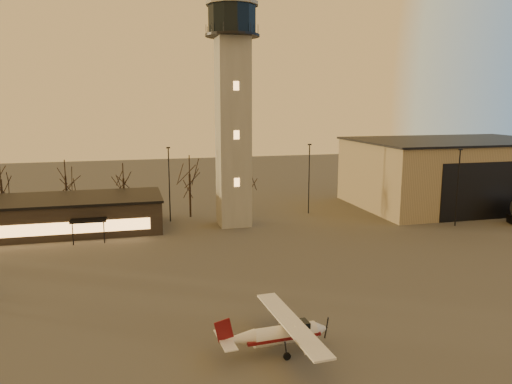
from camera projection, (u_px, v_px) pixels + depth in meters
ground at (317, 318)px, 37.63m from camera, size 220.00×220.00×0.00m
control_tower at (233, 100)px, 63.26m from camera, size 6.80×6.80×32.60m
hangar at (453, 172)px, 77.98m from camera, size 30.60×20.60×10.30m
terminal at (58, 215)px, 62.23m from camera, size 25.40×12.20×4.30m
light_poles at (236, 183)px, 66.29m from camera, size 58.50×12.25×10.14m
tree_row at (125, 174)px, 70.44m from camera, size 37.20×9.20×8.80m
cessna_front at (286, 337)px, 32.58m from camera, size 8.11×10.24×2.82m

